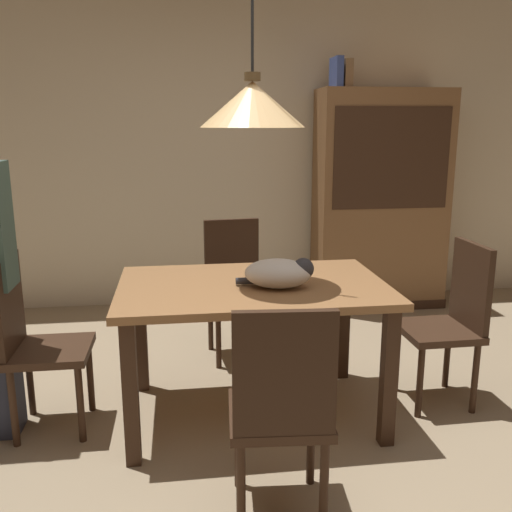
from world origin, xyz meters
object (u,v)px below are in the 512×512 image
dining_table (253,302)px  chair_left_side (33,337)px  chair_far_back (235,282)px  chair_near_front (281,405)px  pendant_lamp (252,104)px  chair_right_side (451,316)px  cat_sleeping (280,273)px  hutch_bookcase (380,205)px  book_brown_thick (345,74)px  book_blue_wide (336,72)px

dining_table → chair_left_side: chair_left_side is taller
chair_far_back → chair_left_side: size_ratio=1.00×
dining_table → chair_near_front: bearing=-90.4°
dining_table → chair_near_front: chair_near_front is taller
dining_table → chair_near_front: 0.89m
chair_left_side → pendant_lamp: size_ratio=0.72×
chair_far_back → pendant_lamp: 1.45m
chair_far_back → chair_right_side: bearing=-37.7°
chair_right_side → dining_table: bearing=-179.9°
chair_near_front → chair_right_side: bearing=37.8°
chair_far_back → cat_sleeping: chair_far_back is taller
pendant_lamp → chair_right_side: bearing=0.1°
pendant_lamp → chair_left_side: bearing=180.0°
dining_table → pendant_lamp: (-0.00, 0.00, 1.01)m
cat_sleeping → pendant_lamp: size_ratio=0.31×
chair_far_back → cat_sleeping: (0.14, -0.97, 0.32)m
chair_near_front → cat_sleeping: chair_near_front is taller
chair_near_front → hutch_bookcase: (1.35, 2.68, 0.38)m
chair_right_side → hutch_bookcase: (0.22, 1.80, 0.38)m
chair_left_side → hutch_bookcase: (2.47, 1.80, 0.38)m
dining_table → book_brown_thick: bearing=61.0°
book_blue_wide → dining_table: bearing=-117.1°
chair_right_side → book_blue_wide: (-0.21, 1.80, 1.46)m
pendant_lamp → dining_table: bearing=-66.4°
dining_table → chair_near_front: size_ratio=1.51×
chair_left_side → cat_sleeping: size_ratio=2.34×
chair_far_back → hutch_bookcase: (1.35, 0.92, 0.38)m
chair_near_front → chair_left_side: bearing=142.0°
pendant_lamp → book_brown_thick: 2.08m
pendant_lamp → book_brown_thick: bearing=61.0°
chair_near_front → chair_far_back: same height
cat_sleeping → pendant_lamp: pendant_lamp is taller
cat_sleeping → book_brown_thick: bearing=65.4°
chair_right_side → book_blue_wide: bearing=96.6°
chair_far_back → cat_sleeping: 1.03m
cat_sleeping → book_brown_thick: (0.87, 1.90, 1.13)m
chair_left_side → chair_near_front: bearing=-38.0°
dining_table → chair_right_side: 1.14m
chair_left_side → pendant_lamp: pendant_lamp is taller
hutch_bookcase → book_brown_thick: bearing=179.8°
chair_left_side → hutch_bookcase: bearing=36.0°
chair_right_side → chair_far_back: 1.44m
cat_sleeping → pendant_lamp: bearing=143.5°
book_blue_wide → hutch_bookcase: bearing=-0.2°
book_brown_thick → dining_table: bearing=-119.0°
chair_far_back → hutch_bookcase: bearing=34.3°
dining_table → chair_far_back: 0.89m
cat_sleeping → hutch_bookcase: bearing=57.3°
hutch_bookcase → book_blue_wide: bearing=179.8°
chair_far_back → book_brown_thick: (1.00, 0.92, 1.45)m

